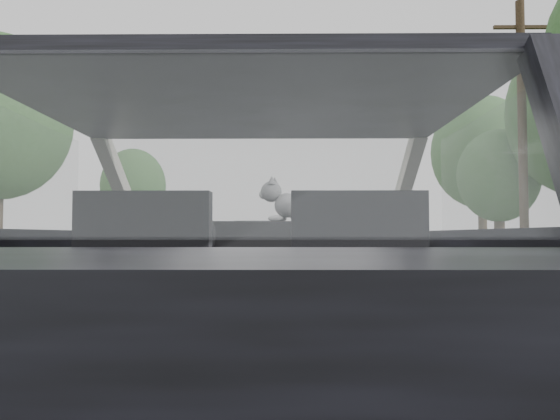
{
  "coord_description": "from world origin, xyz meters",
  "views": [
    {
      "loc": [
        0.13,
        -2.43,
        0.93
      ],
      "look_at": [
        0.1,
        0.56,
        1.06
      ],
      "focal_mm": 35.0,
      "sensor_mm": 36.0,
      "label": 1
    }
  ],
  "objects_px": {
    "cat": "(316,207)",
    "subject_car": "(256,281)",
    "highway_sign": "(381,228)",
    "other_car": "(252,238)",
    "utility_pole": "(522,133)"
  },
  "relations": [
    {
      "from": "cat",
      "to": "subject_car",
      "type": "bearing_deg",
      "value": -102.27
    },
    {
      "from": "subject_car",
      "to": "highway_sign",
      "type": "distance_m",
      "value": 25.7
    },
    {
      "from": "subject_car",
      "to": "cat",
      "type": "distance_m",
      "value": 0.74
    },
    {
      "from": "highway_sign",
      "to": "other_car",
      "type": "bearing_deg",
      "value": -150.34
    },
    {
      "from": "other_car",
      "to": "utility_pole",
      "type": "distance_m",
      "value": 12.89
    },
    {
      "from": "highway_sign",
      "to": "utility_pole",
      "type": "distance_m",
      "value": 12.31
    },
    {
      "from": "other_car",
      "to": "highway_sign",
      "type": "distance_m",
      "value": 6.89
    },
    {
      "from": "cat",
      "to": "utility_pole",
      "type": "height_order",
      "value": "utility_pole"
    },
    {
      "from": "subject_car",
      "to": "highway_sign",
      "type": "xyz_separation_m",
      "value": [
        4.96,
        25.21,
        0.57
      ]
    },
    {
      "from": "utility_pole",
      "to": "cat",
      "type": "bearing_deg",
      "value": -117.74
    },
    {
      "from": "subject_car",
      "to": "other_car",
      "type": "distance_m",
      "value": 22.65
    },
    {
      "from": "subject_car",
      "to": "utility_pole",
      "type": "bearing_deg",
      "value": 62.28
    },
    {
      "from": "cat",
      "to": "highway_sign",
      "type": "distance_m",
      "value": 25.07
    },
    {
      "from": "highway_sign",
      "to": "utility_pole",
      "type": "bearing_deg",
      "value": -72.69
    },
    {
      "from": "other_car",
      "to": "highway_sign",
      "type": "bearing_deg",
      "value": 26.2
    }
  ]
}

